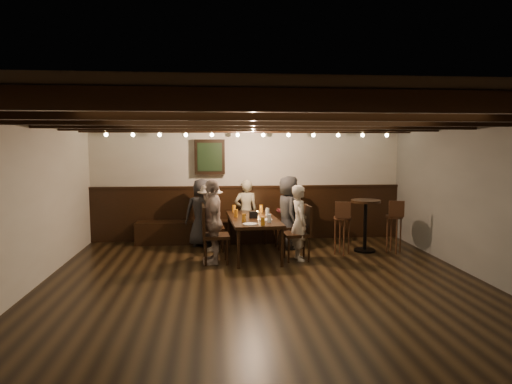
{
  "coord_description": "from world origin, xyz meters",
  "views": [
    {
      "loc": [
        -0.73,
        -6.05,
        2.01
      ],
      "look_at": [
        -0.04,
        1.3,
        1.24
      ],
      "focal_mm": 32.0,
      "sensor_mm": 36.0,
      "label": 1
    }
  ],
  "objects": [
    {
      "name": "plate_far",
      "position": [
        0.17,
        1.76,
        0.7
      ],
      "size": [
        0.24,
        0.24,
        0.01
      ],
      "primitive_type": "cylinder",
      "color": "white",
      "rests_on": "dining_table"
    },
    {
      "name": "person_left_near",
      "position": [
        -0.79,
        2.46,
        0.64
      ],
      "size": [
        0.52,
        0.85,
        1.28
      ],
      "primitive_type": "imported",
      "rotation": [
        0.0,
        0.0,
        -1.52
      ],
      "color": "#BCAD9F",
      "rests_on": "floor"
    },
    {
      "name": "pint_b",
      "position": [
        0.19,
        2.71,
        0.76
      ],
      "size": [
        0.07,
        0.07,
        0.14
      ],
      "primitive_type": "cylinder",
      "color": "#BF7219",
      "rests_on": "dining_table"
    },
    {
      "name": "pint_c",
      "position": [
        -0.33,
        2.14,
        0.76
      ],
      "size": [
        0.07,
        0.07,
        0.14
      ],
      "primitive_type": "cylinder",
      "color": "#BF7219",
      "rests_on": "dining_table"
    },
    {
      "name": "chair_right_far",
      "position": [
        0.72,
        1.64,
        0.29
      ],
      "size": [
        0.46,
        0.46,
        0.96
      ],
      "rotation": [
        0.0,
        0.0,
        1.62
      ],
      "color": "black",
      "rests_on": "floor"
    },
    {
      "name": "person_right_near",
      "position": [
        0.7,
        2.54,
        0.7
      ],
      "size": [
        0.48,
        0.71,
        1.41
      ],
      "primitive_type": "imported",
      "rotation": [
        0.0,
        0.0,
        1.62
      ],
      "color": "#242426",
      "rests_on": "floor"
    },
    {
      "name": "person_bench_centre",
      "position": [
        -0.08,
        3.1,
        0.65
      ],
      "size": [
        0.49,
        0.33,
        1.3
      ],
      "primitive_type": "imported",
      "rotation": [
        0.0,
        0.0,
        3.19
      ],
      "color": "gray",
      "rests_on": "floor"
    },
    {
      "name": "candle",
      "position": [
        0.08,
        2.36,
        0.72
      ],
      "size": [
        0.05,
        0.05,
        0.05
      ],
      "primitive_type": "cylinder",
      "color": "beige",
      "rests_on": "dining_table"
    },
    {
      "name": "pint_e",
      "position": [
        -0.22,
        1.59,
        0.76
      ],
      "size": [
        0.07,
        0.07,
        0.14
      ],
      "primitive_type": "cylinder",
      "color": "#BF7219",
      "rests_on": "dining_table"
    },
    {
      "name": "plate_near",
      "position": [
        -0.14,
        1.34,
        0.7
      ],
      "size": [
        0.24,
        0.24,
        0.01
      ],
      "primitive_type": "cylinder",
      "color": "white",
      "rests_on": "dining_table"
    },
    {
      "name": "room",
      "position": [
        -0.29,
        2.21,
        1.07
      ],
      "size": [
        7.0,
        7.0,
        7.0
      ],
      "color": "black",
      "rests_on": "ground"
    },
    {
      "name": "pint_g",
      "position": [
        0.07,
        1.25,
        0.76
      ],
      "size": [
        0.07,
        0.07,
        0.14
      ],
      "primitive_type": "cylinder",
      "color": "#BF7219",
      "rests_on": "dining_table"
    },
    {
      "name": "person_bench_left",
      "position": [
        -0.97,
        2.9,
        0.67
      ],
      "size": [
        0.68,
        0.46,
        1.34
      ],
      "primitive_type": "imported",
      "rotation": [
        0.0,
        0.0,
        3.19
      ],
      "color": "#29282B",
      "rests_on": "floor"
    },
    {
      "name": "bar_stool_right",
      "position": [
        2.6,
        2.0,
        0.37
      ],
      "size": [
        0.32,
        0.34,
        0.99
      ],
      "rotation": [
        0.0,
        0.0,
        -0.17
      ],
      "color": "#3B2313",
      "rests_on": "floor"
    },
    {
      "name": "chair_right_near",
      "position": [
        0.67,
        2.54,
        0.27
      ],
      "size": [
        0.42,
        0.42,
        0.88
      ],
      "rotation": [
        0.0,
        0.0,
        1.62
      ],
      "color": "black",
      "rests_on": "floor"
    },
    {
      "name": "dining_table",
      "position": [
        -0.02,
        2.05,
        0.64
      ],
      "size": [
        0.92,
        1.88,
        0.69
      ],
      "rotation": [
        0.0,
        0.0,
        0.05
      ],
      "color": "black",
      "rests_on": "floor"
    },
    {
      "name": "pint_a",
      "position": [
        -0.34,
        2.74,
        0.76
      ],
      "size": [
        0.07,
        0.07,
        0.14
      ],
      "primitive_type": "cylinder",
      "color": "#BF7219",
      "rests_on": "dining_table"
    },
    {
      "name": "chair_left_far",
      "position": [
        -0.72,
        1.57,
        0.3
      ],
      "size": [
        0.47,
        0.47,
        0.98
      ],
      "rotation": [
        0.0,
        0.0,
        -1.52
      ],
      "color": "black",
      "rests_on": "floor"
    },
    {
      "name": "bar_stool_left",
      "position": [
        1.6,
        1.95,
        0.37
      ],
      "size": [
        0.33,
        0.34,
        0.99
      ],
      "rotation": [
        0.0,
        0.0,
        -0.25
      ],
      "color": "#3B2313",
      "rests_on": "floor"
    },
    {
      "name": "pint_f",
      "position": [
        0.21,
        1.51,
        0.76
      ],
      "size": [
        0.07,
        0.07,
        0.14
      ],
      "primitive_type": "cylinder",
      "color": "silver",
      "rests_on": "dining_table"
    },
    {
      "name": "person_bench_right",
      "position": [
        0.83,
        3.0,
        0.62
      ],
      "size": [
        0.62,
        0.5,
        1.24
      ],
      "primitive_type": "imported",
      "rotation": [
        0.0,
        0.0,
        3.19
      ],
      "color": "#521C1F",
      "rests_on": "floor"
    },
    {
      "name": "chair_left_near",
      "position": [
        -0.76,
        2.46,
        0.28
      ],
      "size": [
        0.43,
        0.43,
        0.9
      ],
      "rotation": [
        0.0,
        0.0,
        -1.52
      ],
      "color": "black",
      "rests_on": "floor"
    },
    {
      "name": "condiment_caddy",
      "position": [
        -0.02,
        2.0,
        0.75
      ],
      "size": [
        0.15,
        0.1,
        0.12
      ],
      "primitive_type": "cube",
      "color": "black",
      "rests_on": "dining_table"
    },
    {
      "name": "high_top_table",
      "position": [
        2.1,
        2.15,
        0.64
      ],
      "size": [
        0.55,
        0.55,
        0.98
      ],
      "color": "black",
      "rests_on": "floor"
    },
    {
      "name": "person_right_far",
      "position": [
        0.75,
        1.64,
        0.66
      ],
      "size": [
        0.34,
        0.49,
        1.31
      ],
      "primitive_type": "imported",
      "rotation": [
        0.0,
        0.0,
        1.62
      ],
      "color": "#AFA494",
      "rests_on": "floor"
    },
    {
      "name": "pint_d",
      "position": [
        0.27,
        2.27,
        0.76
      ],
      "size": [
        0.07,
        0.07,
        0.14
      ],
      "primitive_type": "cylinder",
      "color": "silver",
      "rests_on": "dining_table"
    },
    {
      "name": "person_left_far",
      "position": [
        -0.75,
        1.56,
        0.72
      ],
      "size": [
        0.39,
        0.86,
        1.43
      ],
      "primitive_type": "imported",
      "rotation": [
        0.0,
        0.0,
        -1.52
      ],
      "color": "gray",
      "rests_on": "floor"
    }
  ]
}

